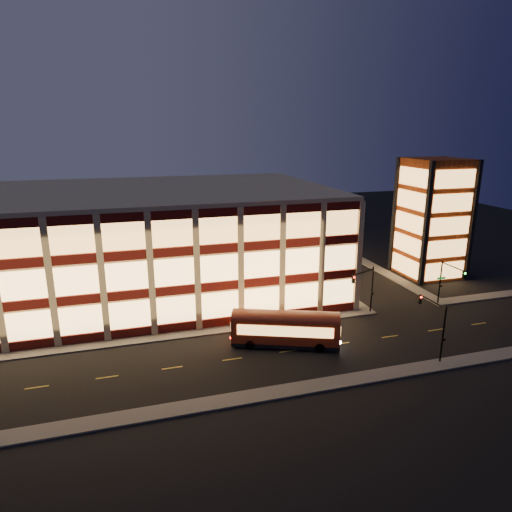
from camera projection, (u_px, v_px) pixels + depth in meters
name	position (u px, v px, depth m)	size (l,w,h in m)	color
ground	(184.00, 339.00, 50.12)	(200.00, 200.00, 0.00)	black
sidewalk_office_south	(156.00, 338.00, 50.20)	(54.00, 2.00, 0.15)	#514F4C
sidewalk_office_east	(315.00, 274.00, 72.10)	(2.00, 30.00, 0.15)	#514F4C
sidewalk_tower_south	(477.00, 298.00, 62.02)	(14.00, 2.00, 0.15)	#514F4C
sidewalk_tower_west	(376.00, 268.00, 75.12)	(2.00, 30.00, 0.15)	#514F4C
sidewalk_near	(206.00, 404.00, 38.11)	(100.00, 2.00, 0.15)	#514F4C
office_building	(144.00, 241.00, 62.95)	(50.45, 30.45, 14.50)	tan
stair_tower	(432.00, 218.00, 69.68)	(8.60, 8.60, 18.00)	#8C3814
traffic_signal_far	(365.00, 284.00, 55.33)	(3.79, 1.87, 6.00)	black
traffic_signal_right	(448.00, 277.00, 57.64)	(1.20, 4.37, 6.00)	black
traffic_signal_near	(434.00, 318.00, 45.28)	(0.32, 4.45, 6.00)	black
trolley_bus	(285.00, 327.00, 48.10)	(11.49, 6.85, 3.81)	maroon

